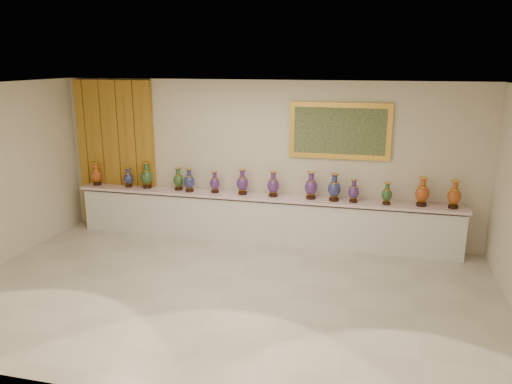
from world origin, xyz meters
TOP-DOWN VIEW (x-y plane):
  - ground at (0.00, 0.00)m, footprint 8.00×8.00m
  - room at (-2.32, 2.44)m, footprint 8.00×8.00m
  - counter at (0.00, 2.27)m, footprint 7.28×0.48m
  - vase_0 at (-3.41, 2.25)m, footprint 0.23×0.23m
  - vase_1 at (-2.71, 2.26)m, footprint 0.20×0.20m
  - vase_2 at (-2.32, 2.28)m, footprint 0.27×0.27m
  - vase_3 at (-1.66, 2.28)m, footprint 0.25×0.25m
  - vase_4 at (-1.41, 2.21)m, footprint 0.21×0.21m
  - vase_5 at (-0.91, 2.25)m, footprint 0.23×0.23m
  - vase_6 at (-0.37, 2.26)m, footprint 0.22×0.22m
  - vase_7 at (0.22, 2.25)m, footprint 0.23×0.23m
  - vase_8 at (0.92, 2.25)m, footprint 0.28×0.28m
  - vase_9 at (1.34, 2.22)m, footprint 0.26×0.26m
  - vase_10 at (1.69, 2.21)m, footprint 0.23×0.23m
  - vase_11 at (2.26, 2.21)m, footprint 0.22×0.22m
  - vase_12 at (2.84, 2.26)m, footprint 0.27×0.27m
  - vase_13 at (3.36, 2.23)m, footprint 0.24×0.24m
  - label_card at (-0.65, 2.13)m, footprint 0.10×0.06m

SIDE VIEW (x-z plane):
  - ground at x=0.00m, z-range 0.00..0.00m
  - counter at x=0.00m, z-range -0.01..0.89m
  - label_card at x=-0.65m, z-range 0.90..0.90m
  - vase_1 at x=-2.71m, z-range 0.88..1.27m
  - vase_11 at x=2.26m, z-range 0.88..1.27m
  - vase_5 at x=-0.91m, z-range 0.88..1.29m
  - vase_10 at x=1.69m, z-range 0.88..1.30m
  - vase_3 at x=-1.66m, z-range 0.88..1.31m
  - vase_4 at x=-1.41m, z-range 0.88..1.32m
  - vase_0 at x=-3.41m, z-range 0.88..1.34m
  - vase_7 at x=0.22m, z-range 0.88..1.35m
  - vase_6 at x=-0.37m, z-range 0.88..1.35m
  - vase_13 at x=3.36m, z-range 0.87..1.36m
  - vase_8 at x=0.92m, z-range 0.87..1.37m
  - vase_9 at x=1.34m, z-range 0.87..1.37m
  - vase_12 at x=2.84m, z-range 0.87..1.38m
  - vase_2 at x=-2.32m, z-range 0.87..1.38m
  - room at x=-2.32m, z-range -2.40..5.60m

